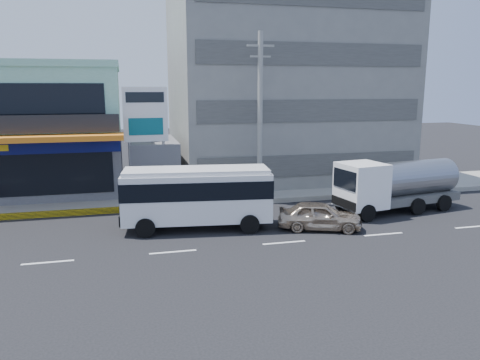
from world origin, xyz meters
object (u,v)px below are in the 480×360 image
(satellite_dish, at_px, (153,140))
(billboard, at_px, (146,121))
(concrete_building, at_px, (283,85))
(sedan, at_px, (320,216))
(utility_pole_near, at_px, (260,117))
(shop_building, at_px, (26,132))
(minibus, at_px, (197,193))
(tanker_truck, at_px, (394,184))

(satellite_dish, height_order, billboard, billboard)
(concrete_building, distance_m, sedan, 15.13)
(utility_pole_near, relative_size, sedan, 2.46)
(billboard, bearing_deg, satellite_dish, 74.48)
(shop_building, bearing_deg, satellite_dish, -20.21)
(shop_building, relative_size, satellite_dish, 8.27)
(satellite_dish, relative_size, minibus, 0.20)
(billboard, height_order, tanker_truck, billboard)
(utility_pole_near, bearing_deg, minibus, -136.05)
(tanker_truck, bearing_deg, satellite_dish, 149.88)
(shop_building, bearing_deg, utility_pole_near, -25.06)
(satellite_dish, distance_m, tanker_truck, 14.86)
(satellite_dish, xyz_separation_m, billboard, (-0.50, -1.80, 1.35))
(shop_building, xyz_separation_m, utility_pole_near, (14.00, -6.55, 1.15))
(utility_pole_near, distance_m, minibus, 7.04)
(concrete_building, bearing_deg, utility_pole_near, -117.76)
(satellite_dish, bearing_deg, shop_building, 159.79)
(utility_pole_near, bearing_deg, shop_building, 154.94)
(satellite_dish, bearing_deg, tanker_truck, -30.12)
(concrete_building, distance_m, tanker_truck, 12.91)
(billboard, xyz_separation_m, minibus, (2.05, -6.09, -3.13))
(satellite_dish, relative_size, sedan, 0.37)
(concrete_building, height_order, utility_pole_near, concrete_building)
(shop_building, relative_size, utility_pole_near, 1.24)
(billboard, xyz_separation_m, sedan, (7.86, -7.70, -4.23))
(utility_pole_near, bearing_deg, sedan, -77.00)
(shop_building, height_order, satellite_dish, shop_building)
(tanker_truck, bearing_deg, minibus, -177.40)
(billboard, height_order, minibus, billboard)
(satellite_dish, relative_size, billboard, 0.22)
(concrete_building, bearing_deg, shop_building, -176.65)
(minibus, bearing_deg, concrete_building, 54.59)
(utility_pole_near, xyz_separation_m, sedan, (1.36, -5.90, -4.46))
(shop_building, height_order, billboard, shop_building)
(tanker_truck, bearing_deg, shop_building, 153.51)
(concrete_building, relative_size, tanker_truck, 2.10)
(utility_pole_near, relative_size, minibus, 1.34)
(concrete_building, bearing_deg, minibus, -125.41)
(shop_building, relative_size, concrete_building, 0.77)
(concrete_building, distance_m, minibus, 15.49)
(shop_building, xyz_separation_m, tanker_truck, (20.73, -10.33, -2.44))
(utility_pole_near, xyz_separation_m, tanker_truck, (6.73, -3.79, -3.59))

